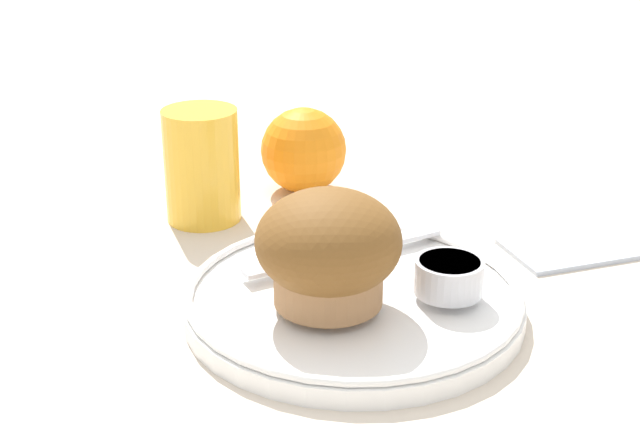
{
  "coord_description": "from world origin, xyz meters",
  "views": [
    {
      "loc": [
        -0.18,
        -0.53,
        0.31
      ],
      "look_at": [
        0.01,
        0.04,
        0.06
      ],
      "focal_mm": 50.0,
      "sensor_mm": 36.0,
      "label": 1
    }
  ],
  "objects_px": {
    "muffin": "(328,250)",
    "butter_knife": "(345,251)",
    "orange_fruit": "(304,150)",
    "juice_glass": "(202,165)"
  },
  "relations": [
    {
      "from": "muffin",
      "to": "butter_knife",
      "type": "distance_m",
      "value": 0.09
    },
    {
      "from": "muffin",
      "to": "orange_fruit",
      "type": "bearing_deg",
      "value": 76.19
    },
    {
      "from": "juice_glass",
      "to": "butter_knife",
      "type": "bearing_deg",
      "value": -61.76
    },
    {
      "from": "muffin",
      "to": "butter_knife",
      "type": "height_order",
      "value": "muffin"
    },
    {
      "from": "butter_knife",
      "to": "orange_fruit",
      "type": "bearing_deg",
      "value": 72.14
    },
    {
      "from": "orange_fruit",
      "to": "juice_glass",
      "type": "relative_size",
      "value": 0.81
    },
    {
      "from": "orange_fruit",
      "to": "butter_knife",
      "type": "bearing_deg",
      "value": -97.79
    },
    {
      "from": "butter_knife",
      "to": "orange_fruit",
      "type": "height_order",
      "value": "orange_fruit"
    },
    {
      "from": "orange_fruit",
      "to": "muffin",
      "type": "bearing_deg",
      "value": -103.81
    },
    {
      "from": "muffin",
      "to": "juice_glass",
      "type": "bearing_deg",
      "value": 100.99
    }
  ]
}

